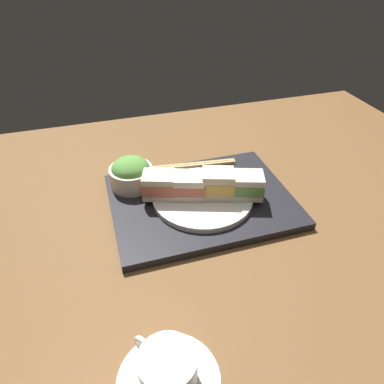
{
  "coord_description": "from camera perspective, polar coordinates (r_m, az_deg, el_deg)",
  "views": [
    {
      "loc": [
        25.1,
        59.64,
        50.92
      ],
      "look_at": [
        7.37,
        1.47,
        5.0
      ],
      "focal_mm": 33.05,
      "sensor_mm": 36.0,
      "label": 1
    }
  ],
  "objects": [
    {
      "name": "sandwich_farmost",
      "position": [
        0.77,
        -5.4,
        1.17
      ],
      "size": [
        8.3,
        7.5,
        5.49
      ],
      "color": "#EFE5C1",
      "rests_on": "sandwich_plate"
    },
    {
      "name": "sandwich_nearmost",
      "position": [
        0.78,
        8.88,
        1.09
      ],
      "size": [
        8.3,
        7.52,
        5.39
      ],
      "color": "#EFE5C1",
      "rests_on": "sandwich_plate"
    },
    {
      "name": "chopsticks_pair",
      "position": [
        0.9,
        -0.04,
        4.36
      ],
      "size": [
        22.69,
        4.18,
        0.7
      ],
      "color": "tan",
      "rests_on": "serving_tray"
    },
    {
      "name": "sandwich_plate",
      "position": [
        0.79,
        1.72,
        -0.83
      ],
      "size": [
        22.41,
        22.41,
        1.25
      ],
      "primitive_type": "cylinder",
      "color": "white",
      "rests_on": "serving_tray"
    },
    {
      "name": "serving_tray",
      "position": [
        0.81,
        1.46,
        -1.36
      ],
      "size": [
        40.21,
        30.5,
        1.8
      ],
      "primitive_type": "cube",
      "color": "black",
      "rests_on": "ground_plane"
    },
    {
      "name": "salad_bowl",
      "position": [
        0.83,
        -9.81,
        3.02
      ],
      "size": [
        10.03,
        10.03,
        7.15
      ],
      "color": "silver",
      "rests_on": "serving_tray"
    },
    {
      "name": "sandwich_inner_far",
      "position": [
        0.77,
        -0.63,
        1.13
      ],
      "size": [
        8.63,
        7.41,
        5.38
      ],
      "color": "#EFE5C1",
      "rests_on": "sandwich_plate"
    },
    {
      "name": "ground_plane",
      "position": [
        0.83,
        4.56,
        -2.1
      ],
      "size": [
        140.0,
        100.0,
        3.0
      ],
      "primitive_type": "cube",
      "color": "brown"
    },
    {
      "name": "sandwich_inner_near",
      "position": [
        0.77,
        4.16,
        1.34
      ],
      "size": [
        8.29,
        7.44,
        6.14
      ],
      "color": "beige",
      "rests_on": "sandwich_plate"
    },
    {
      "name": "coffee_cup",
      "position": [
        0.54,
        -3.97,
        -26.99
      ],
      "size": [
        14.63,
        14.63,
        6.39
      ],
      "color": "white",
      "rests_on": "ground_plane"
    }
  ]
}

